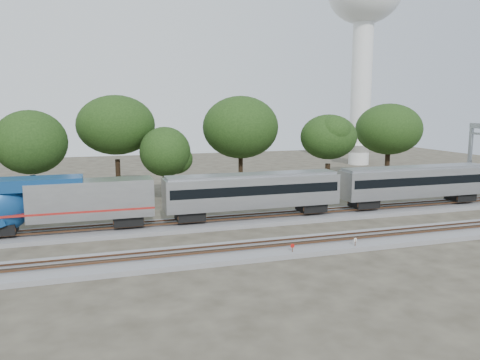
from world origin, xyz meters
name	(u,v)px	position (x,y,z in m)	size (l,w,h in m)	color
ground	(241,240)	(0.00, 0.00, 0.00)	(160.00, 160.00, 0.00)	#383328
track_far	(223,222)	(0.00, 6.00, 0.21)	(160.00, 5.00, 0.73)	slate
track_near	(255,250)	(0.00, -4.00, 0.21)	(160.00, 5.00, 0.73)	slate
switch_stand_red	(292,248)	(2.48, -5.90, 0.68)	(0.34, 0.06, 1.07)	#512D19
switch_stand_white	(355,242)	(8.21, -5.92, 0.69)	(0.34, 0.13, 1.08)	#512D19
switch_lever	(334,248)	(6.61, -5.15, 0.15)	(0.50, 0.30, 0.30)	#512D19
water_tower	(364,15)	(40.78, 46.59, 30.25)	(14.75, 14.75, 40.84)	silver
tree_2	(31,143)	(-19.06, 17.54, 8.02)	(8.17, 8.17, 11.51)	black
tree_3	(116,125)	(-9.47, 23.32, 9.61)	(9.79, 9.79, 13.80)	black
tree_4	(165,152)	(-3.95, 18.66, 6.43)	(6.56, 6.56, 9.26)	black
tree_5	(241,127)	(7.00, 22.17, 9.17)	(9.33, 9.33, 13.16)	black
tree_6	(329,137)	(18.12, 17.74, 7.89)	(8.04, 8.04, 11.34)	black
tree_7	(389,129)	(32.52, 24.72, 8.44)	(8.60, 8.60, 12.13)	black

